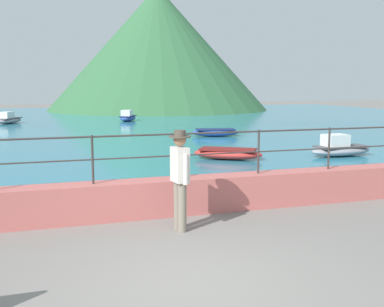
% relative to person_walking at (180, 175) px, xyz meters
% --- Properties ---
extents(ground_plane, '(120.00, 120.00, 0.00)m').
position_rel_person_walking_xyz_m(ground_plane, '(-0.52, -2.14, -0.98)').
color(ground_plane, slate).
extents(promenade_wall, '(20.00, 0.56, 0.70)m').
position_rel_person_walking_xyz_m(promenade_wall, '(-0.52, 1.06, -0.63)').
color(promenade_wall, '#BC605B').
rests_on(promenade_wall, ground).
extents(railing, '(18.44, 0.04, 0.90)m').
position_rel_person_walking_xyz_m(railing, '(-0.52, 1.06, 0.34)').
color(railing, '#383330').
rests_on(railing, promenade_wall).
extents(lake_water, '(64.00, 44.32, 0.06)m').
position_rel_person_walking_xyz_m(lake_water, '(-0.52, 23.70, -0.95)').
color(lake_water, teal).
rests_on(lake_water, ground).
extents(hill_main, '(21.94, 21.94, 12.11)m').
position_rel_person_walking_xyz_m(hill_main, '(9.05, 38.83, 5.08)').
color(hill_main, '#33663D').
rests_on(hill_main, ground).
extents(person_walking, '(0.38, 0.57, 1.75)m').
position_rel_person_walking_xyz_m(person_walking, '(0.00, 0.00, 0.00)').
color(person_walking, slate).
rests_on(person_walking, ground).
extents(boat_0, '(1.92, 2.44, 0.76)m').
position_rel_person_walking_xyz_m(boat_0, '(-4.30, 24.58, -0.65)').
color(boat_0, gray).
rests_on(boat_0, lake_water).
extents(boat_1, '(2.43, 1.34, 0.36)m').
position_rel_person_walking_xyz_m(boat_1, '(5.70, 13.45, -0.72)').
color(boat_1, '#2D4C9E').
rests_on(boat_1, lake_water).
extents(boat_5, '(2.32, 0.96, 0.76)m').
position_rel_person_walking_xyz_m(boat_5, '(7.60, 6.20, -0.65)').
color(boat_5, gray).
rests_on(boat_5, lake_water).
extents(boat_6, '(2.42, 2.00, 0.36)m').
position_rel_person_walking_xyz_m(boat_6, '(3.62, 6.72, -0.72)').
color(boat_6, red).
rests_on(boat_6, lake_water).
extents(boat_7, '(1.81, 2.46, 0.76)m').
position_rel_person_walking_xyz_m(boat_7, '(3.37, 24.41, -0.65)').
color(boat_7, '#2D4C9E').
rests_on(boat_7, lake_water).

